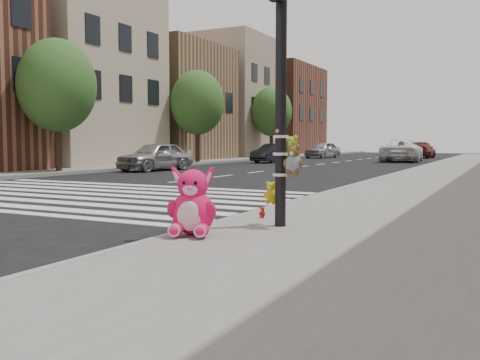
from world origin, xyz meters
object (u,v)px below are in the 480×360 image
Objects in this scene: red_teddy at (262,213)px; car_silver_far at (156,156)px; car_white_near at (402,151)px; signal_pole at (283,113)px; pink_bunny at (192,207)px; car_dark_far at (273,153)px.

red_teddy is 16.89m from car_silver_far.
car_white_near is (-3.02, 28.99, 0.52)m from red_teddy.
car_silver_far is at bearing 141.35° from red_teddy.
red_teddy is at bearing 135.26° from signal_pole.
pink_bunny is (-0.76, -1.24, -1.27)m from signal_pole.
red_teddy is at bearing 65.08° from pink_bunny.
car_white_near is at bearing 96.96° from signal_pole.
signal_pole is 1.01× the size of car_silver_far.
car_dark_far is (-10.07, 23.71, 0.38)m from red_teddy.
car_silver_far is at bearing 107.96° from pink_bunny.
car_white_near is at bearing 75.76° from pink_bunny.
car_silver_far is 1.07× the size of car_dark_far.
car_white_near reaches higher than car_silver_far.
car_white_near is (-2.84, 30.82, 0.23)m from pink_bunny.
car_silver_far is 18.33m from car_white_near.
red_teddy is (-0.59, 0.59, -1.56)m from signal_pole.
pink_bunny is 1.86m from red_teddy.
pink_bunny is at bearing -61.66° from car_dark_far.
car_dark_far reaches higher than red_teddy.
car_dark_far is (1.16, 11.10, -0.07)m from car_silver_far.
pink_bunny is at bearing 90.20° from car_white_near.
car_dark_far is 8.82m from car_white_near.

